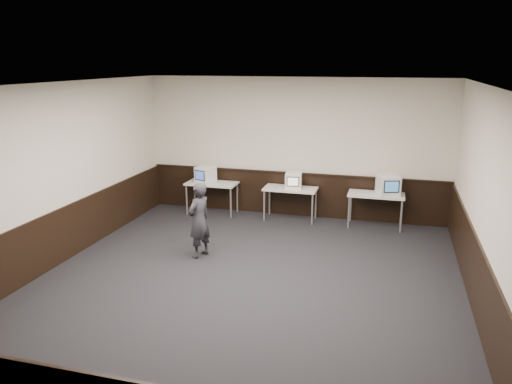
# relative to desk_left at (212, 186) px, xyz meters

# --- Properties ---
(floor) EXTENTS (8.00, 8.00, 0.00)m
(floor) POSITION_rel_desk_left_xyz_m (1.90, -3.60, -0.68)
(floor) COLOR black
(floor) RESTS_ON ground
(ceiling) EXTENTS (8.00, 8.00, 0.00)m
(ceiling) POSITION_rel_desk_left_xyz_m (1.90, -3.60, 2.52)
(ceiling) COLOR white
(ceiling) RESTS_ON back_wall
(back_wall) EXTENTS (7.00, 0.00, 7.00)m
(back_wall) POSITION_rel_desk_left_xyz_m (1.90, 0.40, 0.92)
(back_wall) COLOR beige
(back_wall) RESTS_ON ground
(front_wall) EXTENTS (7.00, 0.00, 7.00)m
(front_wall) POSITION_rel_desk_left_xyz_m (1.90, -7.60, 0.92)
(front_wall) COLOR beige
(front_wall) RESTS_ON ground
(left_wall) EXTENTS (0.00, 8.00, 8.00)m
(left_wall) POSITION_rel_desk_left_xyz_m (-1.60, -3.60, 0.92)
(left_wall) COLOR beige
(left_wall) RESTS_ON ground
(right_wall) EXTENTS (0.00, 8.00, 8.00)m
(right_wall) POSITION_rel_desk_left_xyz_m (5.40, -3.60, 0.92)
(right_wall) COLOR beige
(right_wall) RESTS_ON ground
(wainscot_back) EXTENTS (6.98, 0.04, 1.00)m
(wainscot_back) POSITION_rel_desk_left_xyz_m (1.90, 0.38, -0.18)
(wainscot_back) COLOR black
(wainscot_back) RESTS_ON back_wall
(wainscot_left) EXTENTS (0.04, 7.98, 1.00)m
(wainscot_left) POSITION_rel_desk_left_xyz_m (-1.58, -3.60, -0.18)
(wainscot_left) COLOR black
(wainscot_left) RESTS_ON left_wall
(wainscot_right) EXTENTS (0.04, 7.98, 1.00)m
(wainscot_right) POSITION_rel_desk_left_xyz_m (5.38, -3.60, -0.18)
(wainscot_right) COLOR black
(wainscot_right) RESTS_ON right_wall
(wainscot_rail) EXTENTS (6.98, 0.06, 0.04)m
(wainscot_rail) POSITION_rel_desk_left_xyz_m (1.90, 0.36, 0.34)
(wainscot_rail) COLOR black
(wainscot_rail) RESTS_ON wainscot_back
(desk_left) EXTENTS (1.20, 0.60, 0.75)m
(desk_left) POSITION_rel_desk_left_xyz_m (0.00, 0.00, 0.00)
(desk_left) COLOR silver
(desk_left) RESTS_ON ground
(desk_center) EXTENTS (1.20, 0.60, 0.75)m
(desk_center) POSITION_rel_desk_left_xyz_m (1.90, 0.00, 0.00)
(desk_center) COLOR silver
(desk_center) RESTS_ON ground
(desk_right) EXTENTS (1.20, 0.60, 0.75)m
(desk_right) POSITION_rel_desk_left_xyz_m (3.80, 0.00, 0.00)
(desk_right) COLOR silver
(desk_right) RESTS_ON ground
(emac_left) EXTENTS (0.49, 0.51, 0.38)m
(emac_left) POSITION_rel_desk_left_xyz_m (-0.14, -0.03, 0.26)
(emac_left) COLOR white
(emac_left) RESTS_ON desk_left
(emac_center) EXTENTS (0.41, 0.43, 0.36)m
(emac_center) POSITION_rel_desk_left_xyz_m (1.97, -0.00, 0.25)
(emac_center) COLOR white
(emac_center) RESTS_ON desk_center
(emac_right) EXTENTS (0.56, 0.57, 0.44)m
(emac_right) POSITION_rel_desk_left_xyz_m (4.04, -0.02, 0.29)
(emac_right) COLOR white
(emac_right) RESTS_ON desk_right
(person) EXTENTS (0.50, 0.61, 1.42)m
(person) POSITION_rel_desk_left_xyz_m (0.73, -2.62, 0.03)
(person) COLOR #27262C
(person) RESTS_ON ground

